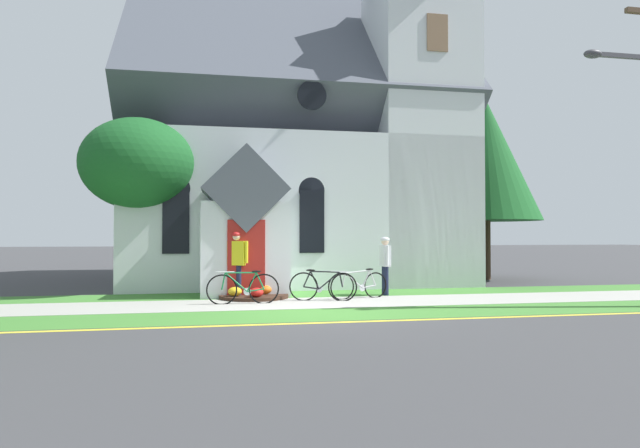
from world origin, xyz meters
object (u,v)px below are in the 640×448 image
(church_sign, at_px, (253,249))
(bicycle_white, at_px, (323,286))
(bicycle_red, at_px, (243,288))
(yard_deciduous_tree, at_px, (138,164))
(cyclist_in_orange_jersey, at_px, (385,261))
(roadside_conifer, at_px, (485,159))
(bicycle_orange, at_px, (359,285))
(cyclist_in_red_jersey, at_px, (236,258))

(church_sign, xyz_separation_m, bicycle_white, (1.70, -1.14, -0.91))
(bicycle_red, bearing_deg, bicycle_white, 7.83)
(bicycle_white, bearing_deg, bicycle_red, -172.17)
(bicycle_red, xyz_separation_m, yard_deciduous_tree, (-2.92, 3.13, 3.37))
(cyclist_in_orange_jersey, xyz_separation_m, roadside_conifer, (5.44, 4.48, 3.65))
(bicycle_white, xyz_separation_m, cyclist_in_orange_jersey, (1.98, 0.95, 0.57))
(church_sign, relative_size, bicycle_orange, 1.19)
(bicycle_red, height_order, cyclist_in_orange_jersey, cyclist_in_orange_jersey)
(bicycle_orange, distance_m, cyclist_in_orange_jersey, 1.30)
(church_sign, distance_m, cyclist_in_orange_jersey, 3.70)
(bicycle_orange, bearing_deg, roadside_conifer, 39.05)
(bicycle_orange, xyz_separation_m, bicycle_white, (-1.04, -0.26, 0.02))
(bicycle_orange, xyz_separation_m, bicycle_red, (-3.08, -0.54, 0.02))
(cyclist_in_red_jersey, bearing_deg, bicycle_red, -83.70)
(church_sign, distance_m, yard_deciduous_tree, 4.42)
(bicycle_red, height_order, cyclist_in_red_jersey, cyclist_in_red_jersey)
(bicycle_white, xyz_separation_m, cyclist_in_red_jersey, (-2.17, 0.92, 0.68))
(bicycle_white, xyz_separation_m, bicycle_red, (-2.04, -0.28, 0.00))
(bicycle_orange, xyz_separation_m, yard_deciduous_tree, (-6.00, 2.59, 3.39))
(bicycle_red, bearing_deg, church_sign, 76.69)
(bicycle_white, height_order, yard_deciduous_tree, yard_deciduous_tree)
(cyclist_in_red_jersey, relative_size, cyclist_in_orange_jersey, 1.09)
(bicycle_white, bearing_deg, church_sign, 146.07)
(bicycle_orange, distance_m, bicycle_white, 1.08)
(bicycle_red, height_order, roadside_conifer, roadside_conifer)
(church_sign, distance_m, bicycle_white, 2.24)
(cyclist_in_red_jersey, distance_m, cyclist_in_orange_jersey, 4.15)
(bicycle_orange, bearing_deg, cyclist_in_orange_jersey, 36.37)
(bicycle_orange, height_order, roadside_conifer, roadside_conifer)
(church_sign, xyz_separation_m, bicycle_orange, (2.74, -0.88, -0.93))
(bicycle_red, bearing_deg, cyclist_in_red_jersey, 96.30)
(church_sign, distance_m, roadside_conifer, 10.60)
(bicycle_white, xyz_separation_m, yard_deciduous_tree, (-4.96, 2.85, 3.37))
(cyclist_in_red_jersey, xyz_separation_m, roadside_conifer, (9.58, 4.52, 3.53))
(cyclist_in_red_jersey, height_order, roadside_conifer, roadside_conifer)
(cyclist_in_red_jersey, relative_size, roadside_conifer, 0.26)
(church_sign, distance_m, cyclist_in_red_jersey, 0.57)
(yard_deciduous_tree, bearing_deg, bicycle_orange, -23.34)
(bicycle_white, distance_m, cyclist_in_red_jersey, 2.45)
(church_sign, distance_m, bicycle_orange, 3.03)
(church_sign, bearing_deg, yard_deciduous_tree, 152.31)
(roadside_conifer, bearing_deg, bicycle_orange, -140.95)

